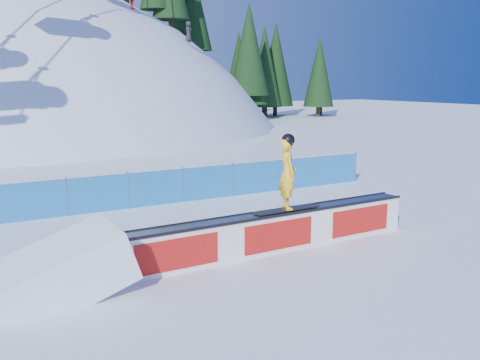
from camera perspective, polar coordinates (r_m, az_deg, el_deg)
ground at (r=13.98m, az=-9.88°, el=-7.28°), size 160.00×160.00×0.00m
snow_hill at (r=59.08m, az=-23.76°, el=-12.48°), size 64.00×64.00×64.00m
treeline at (r=60.82m, az=-1.02°, el=14.95°), size 23.80×12.18×19.74m
safety_fence at (r=17.99m, az=-14.86°, el=-1.47°), size 22.05×0.05×1.30m
rail_box at (r=13.51m, az=3.50°, el=-5.55°), size 8.45×0.83×1.01m
snow_ramp at (r=11.65m, az=-18.80°, el=-11.39°), size 2.99×1.92×1.83m
snowboarder at (r=13.43m, az=5.10°, el=0.77°), size 1.87×0.75×1.94m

